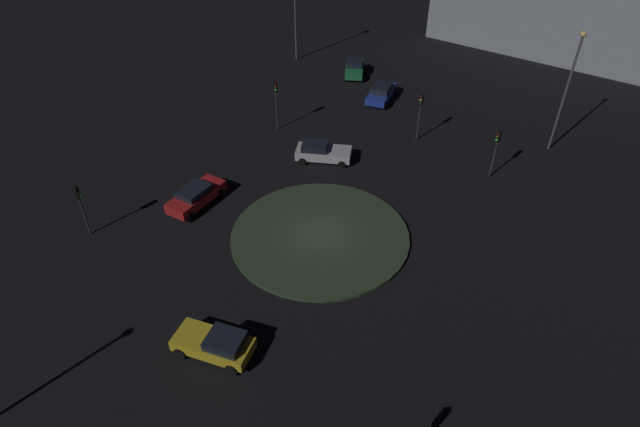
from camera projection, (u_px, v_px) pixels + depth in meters
ground_plane at (320, 237)px, 34.84m from camera, size 118.35×118.35×0.00m
roundabout_island at (320, 235)px, 34.77m from camera, size 11.78×11.78×0.21m
car_red at (196, 196)px, 37.13m from camera, size 4.89×3.24×1.48m
car_silver at (322, 152)px, 41.88m from camera, size 2.25×4.41×1.47m
car_green at (355, 68)px, 55.04m from camera, size 4.24×2.26×1.55m
car_yellow at (216, 344)px, 26.97m from camera, size 2.57×4.33×1.51m
car_blue at (381, 92)px, 50.39m from camera, size 4.84×2.78×1.53m
traffic_light_northeast at (276, 96)px, 44.38m from camera, size 0.39×0.36×4.47m
traffic_light_southeast at (497, 145)px, 38.66m from camera, size 0.38×0.39×4.00m
traffic_light_east at (420, 108)px, 43.02m from camera, size 0.39×0.36×4.19m
traffic_light_north at (80, 201)px, 33.42m from camera, size 0.33×0.38×3.81m
streetlamp_east at (295, 1)px, 55.23m from camera, size 0.54×0.54×9.69m
streetlamp_southeast at (569, 82)px, 40.10m from camera, size 0.46×0.46×9.78m
store_building at (570, 5)px, 59.23m from camera, size 23.78×31.01×9.45m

